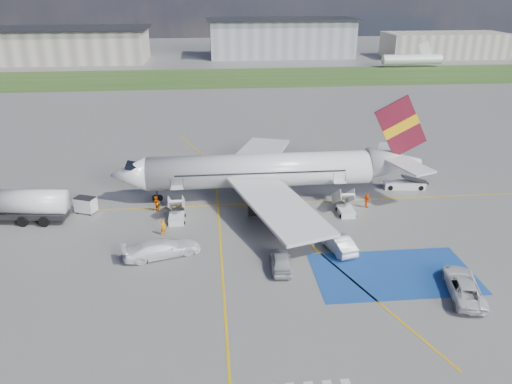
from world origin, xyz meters
The scene contains 22 objects.
ground centered at (0.00, 0.00, 0.00)m, with size 400.00×400.00×0.00m, color #60605E.
grass_strip centered at (0.00, 95.00, 0.01)m, with size 400.00×30.00×0.01m, color #2D4C1E.
taxiway_line_main centered at (0.00, 12.00, 0.01)m, with size 120.00×0.20×0.01m, color gold.
taxiway_line_cross centered at (-5.00, -10.00, 0.01)m, with size 0.20×60.00×0.01m, color gold.
taxiway_line_diag centered at (0.00, 12.00, 0.01)m, with size 0.20×60.00×0.01m, color gold.
staging_box centered at (10.00, -4.00, 0.01)m, with size 14.00×8.00×0.01m, color navy.
terminal_west centered at (-55.00, 130.00, 5.00)m, with size 60.00×22.00×10.00m, color gray.
terminal_centre centered at (20.00, 135.00, 6.00)m, with size 48.00×18.00×12.00m, color gray.
terminal_east centered at (75.00, 128.00, 4.00)m, with size 40.00×16.00×8.00m, color gray.
airliner centered at (1.51, 14.00, 3.39)m, with size 36.81×32.95×11.92m.
airstairs_fwd centered at (-9.50, 8.70, 0.62)m, with size 1.90×5.20×3.60m.
airstairs_aft centered at (9.00, 8.70, 0.62)m, with size 1.90×5.20×3.60m.
fuel_tanker centered at (-26.09, 10.05, 1.50)m, with size 10.71×4.06×3.57m.
gpu_cart centered at (-19.63, 11.58, 0.82)m, with size 2.54×2.10×1.83m.
belt_loader centered at (18.29, 15.10, 0.40)m, with size 5.50×2.51×1.60m.
car_silver_a centered at (0.24, -2.21, 0.78)m, with size 1.85×4.60×1.57m, color #A6A7AD.
car_silver_b centered at (6.10, 0.57, 0.81)m, with size 1.72×4.93×1.62m, color #B6B9BE.
van_white_a centered at (14.55, -7.57, 0.98)m, with size 2.40×5.21×1.96m, color silver.
van_white_b centered at (-10.49, 1.05, 1.06)m, with size 2.19×5.39×2.11m, color white.
crew_fwd centered at (-10.67, 5.34, 0.85)m, with size 0.62×0.40×1.69m, color orange.
crew_nose centered at (-11.83, 11.11, 0.90)m, with size 0.88×0.68×1.80m, color orange.
crew_aft centered at (11.81, 9.86, 0.89)m, with size 1.05×0.44×1.79m, color #F95C0D.
Camera 1 is at (-5.72, -40.32, 23.68)m, focal length 35.00 mm.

